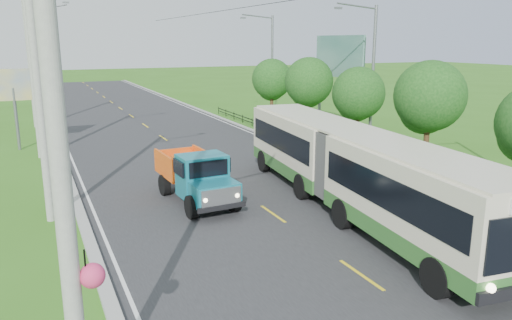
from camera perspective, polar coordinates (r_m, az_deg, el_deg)
ground at (r=15.82m, az=11.91°, el=-12.76°), size 240.00×240.00×0.00m
road at (r=33.20m, az=-8.86°, el=1.31°), size 14.00×120.00×0.02m
curb_left at (r=32.07m, az=-21.33°, el=0.22°), size 0.40×120.00×0.15m
curb_right at (r=35.73m, az=2.23°, el=2.39°), size 0.30×120.00×0.10m
edge_line_left at (r=32.11m, az=-20.35°, el=0.23°), size 0.12×120.00×0.00m
edge_line_right at (r=35.51m, az=1.51°, el=2.28°), size 0.12×120.00×0.00m
centre_dash at (r=15.81m, az=11.91°, el=-12.69°), size 0.12×2.20×0.00m
railing_right at (r=31.00m, az=8.64°, el=1.00°), size 0.04×40.00×0.60m
pole_nearest at (r=8.54m, az=-21.06°, el=-0.86°), size 3.51×0.44×10.00m
pole_near at (r=20.38m, az=-23.52°, el=7.24°), size 3.51×0.32×10.00m
pole_mid at (r=32.35m, az=-24.11°, el=9.10°), size 3.51×0.32×10.00m
pole_far at (r=44.34m, az=-24.38°, el=9.95°), size 3.51×0.32×10.00m
tree_third at (r=27.00m, az=19.09°, el=6.51°), size 3.60×3.62×6.00m
tree_fourth at (r=31.63m, az=11.55°, el=7.17°), size 3.24×3.31×5.40m
tree_fifth at (r=36.61m, az=6.02°, el=8.61°), size 3.48×3.52×5.80m
tree_back at (r=41.89m, az=1.81°, el=9.01°), size 3.30×3.36×5.50m
streetlight_mid at (r=31.88m, az=12.97°, el=9.52°), size 3.02×0.20×9.07m
streetlight_far at (r=43.82m, az=1.66°, el=10.84°), size 3.02×0.20×9.07m
planter_near at (r=25.31m, az=19.69°, el=-2.52°), size 0.64×0.64×0.67m
planter_mid at (r=31.33m, az=9.56°, el=1.07°), size 0.64×0.64×0.67m
planter_far at (r=38.08m, az=2.84°, el=3.44°), size 0.64×0.64×0.67m
billboard_left at (r=35.44m, az=-26.01°, el=7.20°), size 3.00×0.20×5.20m
billboard_right at (r=37.69m, az=9.45°, el=10.91°), size 0.24×6.00×7.30m
bus at (r=20.65m, az=11.02°, el=-0.52°), size 4.57×17.51×3.34m
dump_truck at (r=21.81m, az=-6.88°, el=-1.56°), size 2.41×5.56×2.29m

